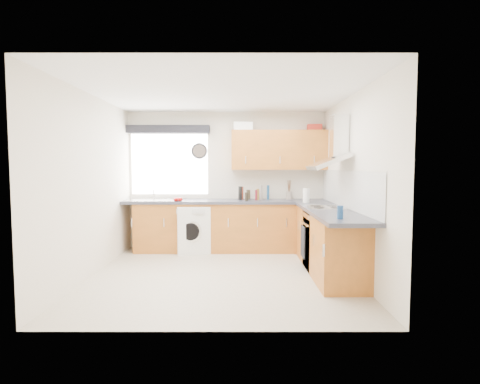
{
  "coord_description": "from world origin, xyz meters",
  "views": [
    {
      "loc": [
        0.25,
        -5.13,
        1.52
      ],
      "look_at": [
        0.25,
        0.85,
        1.1
      ],
      "focal_mm": 28.0,
      "sensor_mm": 36.0,
      "label": 1
    }
  ],
  "objects_px": {
    "extractor_hood": "(333,148)",
    "upper_cabinets": "(279,150)",
    "washing_machine": "(193,229)",
    "oven": "(325,240)"
  },
  "relations": [
    {
      "from": "upper_cabinets",
      "to": "washing_machine",
      "type": "relative_size",
      "value": 2.08
    },
    {
      "from": "upper_cabinets",
      "to": "washing_machine",
      "type": "distance_m",
      "value": 2.08
    },
    {
      "from": "extractor_hood",
      "to": "upper_cabinets",
      "type": "relative_size",
      "value": 0.46
    },
    {
      "from": "oven",
      "to": "washing_machine",
      "type": "height_order",
      "value": "oven"
    },
    {
      "from": "oven",
      "to": "washing_machine",
      "type": "distance_m",
      "value": 2.36
    },
    {
      "from": "extractor_hood",
      "to": "washing_machine",
      "type": "distance_m",
      "value": 2.8
    },
    {
      "from": "extractor_hood",
      "to": "oven",
      "type": "bearing_deg",
      "value": 180.0
    },
    {
      "from": "oven",
      "to": "washing_machine",
      "type": "relative_size",
      "value": 1.04
    },
    {
      "from": "extractor_hood",
      "to": "upper_cabinets",
      "type": "distance_m",
      "value": 1.48
    },
    {
      "from": "extractor_hood",
      "to": "washing_machine",
      "type": "relative_size",
      "value": 0.95
    }
  ]
}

